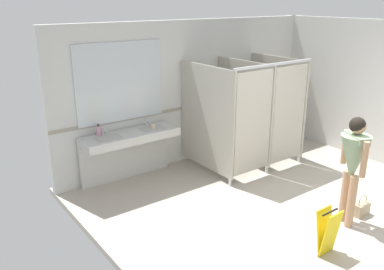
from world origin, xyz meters
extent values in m
cube|color=#B2A899|center=(0.00, 0.00, -0.05)|extent=(5.81, 6.93, 0.10)
cube|color=silver|center=(0.00, 3.23, 1.33)|extent=(5.81, 0.12, 2.66)
cube|color=#9E937F|center=(0.00, 3.16, 1.05)|extent=(5.81, 0.01, 0.06)
cube|color=silver|center=(-1.64, 2.88, 0.82)|extent=(1.67, 0.53, 0.14)
cube|color=silver|center=(-1.64, 3.11, 0.38)|extent=(1.67, 0.08, 0.75)
cube|color=#ADADA8|center=(-2.06, 2.85, 0.84)|extent=(0.42, 0.29, 0.11)
cylinder|color=silver|center=(-2.06, 3.06, 0.95)|extent=(0.04, 0.04, 0.11)
cylinder|color=silver|center=(-2.06, 3.00, 0.99)|extent=(0.03, 0.11, 0.03)
sphere|color=silver|center=(-1.99, 3.07, 0.92)|extent=(0.04, 0.04, 0.04)
cube|color=#ADADA8|center=(-1.22, 2.85, 0.84)|extent=(0.42, 0.29, 0.11)
cylinder|color=silver|center=(-1.22, 3.06, 0.95)|extent=(0.04, 0.04, 0.11)
cylinder|color=silver|center=(-1.22, 3.00, 0.99)|extent=(0.03, 0.11, 0.03)
sphere|color=silver|center=(-1.15, 3.07, 0.92)|extent=(0.04, 0.04, 0.04)
cube|color=silver|center=(-1.64, 3.15, 1.70)|extent=(1.57, 0.02, 1.31)
cube|color=#B2AD9E|center=(-0.40, 2.42, 1.04)|extent=(0.03, 1.46, 1.84)
cylinder|color=silver|center=(-0.40, 1.75, 0.06)|extent=(0.05, 0.05, 0.12)
cube|color=#B2AD9E|center=(0.49, 2.42, 1.04)|extent=(0.03, 1.46, 1.84)
cylinder|color=silver|center=(0.49, 1.75, 0.06)|extent=(0.05, 0.05, 0.12)
cube|color=#B2AD9E|center=(1.37, 2.42, 1.04)|extent=(0.03, 1.46, 1.84)
cylinder|color=silver|center=(1.37, 1.75, 0.06)|extent=(0.05, 0.05, 0.12)
cube|color=#B2AD9E|center=(0.04, 1.72, 1.04)|extent=(0.81, 0.03, 1.74)
cube|color=#B2AD9E|center=(0.93, 1.72, 1.04)|extent=(0.81, 0.03, 1.74)
cube|color=#B7BABF|center=(0.49, 1.72, 1.98)|extent=(1.83, 0.04, 0.04)
cylinder|color=tan|center=(0.16, -0.03, 0.38)|extent=(0.11, 0.11, 0.76)
cylinder|color=tan|center=(0.08, -0.19, 0.38)|extent=(0.11, 0.11, 0.76)
cone|color=gray|center=(0.12, -0.11, 0.97)|extent=(0.54, 0.54, 0.66)
cube|color=gray|center=(0.12, -0.11, 1.27)|extent=(0.33, 0.44, 0.10)
cylinder|color=tan|center=(0.22, 0.10, 1.06)|extent=(0.08, 0.08, 0.49)
cylinder|color=tan|center=(0.01, -0.32, 1.06)|extent=(0.08, 0.08, 0.49)
sphere|color=tan|center=(0.12, -0.11, 1.44)|extent=(0.21, 0.21, 0.21)
sphere|color=black|center=(0.11, -0.11, 1.45)|extent=(0.21, 0.21, 0.21)
cube|color=tan|center=(0.50, -0.12, 0.09)|extent=(0.27, 0.12, 0.19)
torus|color=tan|center=(0.50, -0.12, 0.23)|extent=(0.20, 0.02, 0.20)
cylinder|color=#D899B2|center=(-2.13, 3.04, 0.97)|extent=(0.07, 0.07, 0.16)
cylinder|color=black|center=(-2.13, 3.04, 1.07)|extent=(0.03, 0.03, 0.04)
cylinder|color=beige|center=(-1.24, 2.82, 0.93)|extent=(0.07, 0.07, 0.08)
cube|color=yellow|center=(-0.71, -0.44, 0.30)|extent=(0.28, 0.10, 0.60)
cube|color=yellow|center=(-0.71, -0.35, 0.30)|extent=(0.28, 0.10, 0.60)
cylinder|color=black|center=(-0.71, -0.40, 0.58)|extent=(0.28, 0.02, 0.02)
cylinder|color=#B7BABF|center=(-0.57, 0.91, 0.00)|extent=(0.14, 0.14, 0.01)
camera|label=1|loc=(-4.57, -2.84, 3.01)|focal=37.55mm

